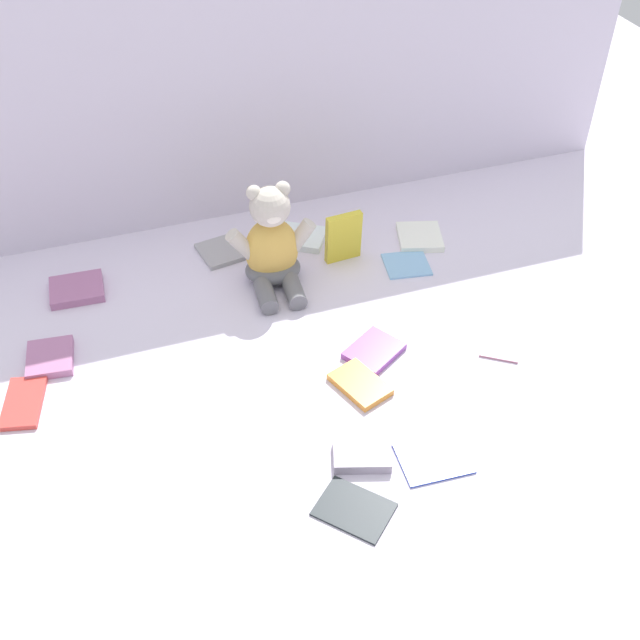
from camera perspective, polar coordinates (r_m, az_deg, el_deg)
name	(u,v)px	position (r m, az deg, el deg)	size (l,w,h in m)	color
ground_plane	(307,325)	(1.59, -0.93, -0.39)	(3.20, 3.20, 0.00)	silver
backdrop_drape	(242,90)	(1.79, -5.71, 16.28)	(1.86, 0.03, 0.61)	silver
teddy_bear	(272,247)	(1.65, -3.49, 5.30)	(0.19, 0.17, 0.23)	#E5B24C
book_case_0	(434,458)	(1.37, 8.23, -9.84)	(0.09, 0.12, 0.01)	#354CB8
book_case_1	(501,342)	(1.59, 13.00, -1.53)	(0.07, 0.10, 0.01)	#A7687F
book_case_2	(50,358)	(1.59, -18.99, -2.63)	(0.09, 0.10, 0.02)	#AC6A97
book_case_3	(354,509)	(1.29, 2.48, -13.50)	(0.09, 0.12, 0.01)	#20272A
book_case_4	(374,351)	(1.53, 3.93, -2.26)	(0.08, 0.10, 0.01)	purple
book_case_5	(24,403)	(1.53, -20.70, -5.64)	(0.07, 0.12, 0.01)	#D6413A
book_case_6	(343,237)	(1.73, 1.71, 6.01)	(0.08, 0.02, 0.12)	gold
book_case_7	(224,251)	(1.79, -6.97, 5.01)	(0.10, 0.11, 0.01)	#9D9B9D
book_case_8	(362,455)	(1.35, 3.05, -9.76)	(0.07, 0.10, 0.02)	#A196A8
book_case_9	(296,237)	(1.82, -1.74, 6.06)	(0.09, 0.13, 0.02)	white
book_case_10	(407,264)	(1.75, 6.30, 4.09)	(0.09, 0.10, 0.01)	#84BBE6
book_case_11	(360,384)	(1.46, 2.92, -4.68)	(0.07, 0.11, 0.01)	orange
book_case_12	(420,237)	(1.83, 7.24, 6.00)	(0.10, 0.11, 0.01)	white
book_case_13	(77,289)	(1.74, -17.22, 2.14)	(0.10, 0.11, 0.02)	#A56490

